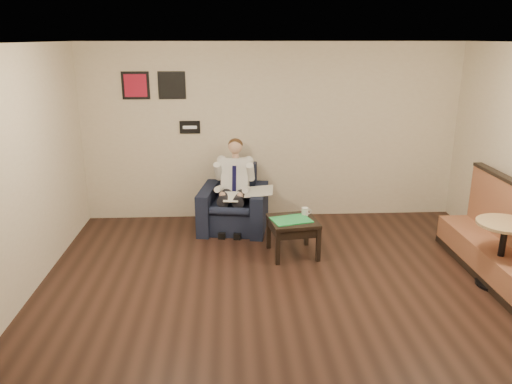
{
  "coord_description": "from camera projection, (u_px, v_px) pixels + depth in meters",
  "views": [
    {
      "loc": [
        -0.68,
        -4.86,
        2.86
      ],
      "look_at": [
        -0.35,
        1.2,
        0.97
      ],
      "focal_mm": 35.0,
      "sensor_mm": 36.0,
      "label": 1
    }
  ],
  "objects": [
    {
      "name": "ground",
      "position": [
        294.0,
        307.0,
        5.52
      ],
      "size": [
        6.0,
        6.0,
        0.0
      ],
      "primitive_type": "plane",
      "color": "black",
      "rests_on": "ground"
    },
    {
      "name": "wall_back",
      "position": [
        272.0,
        133.0,
        7.96
      ],
      "size": [
        6.0,
        0.02,
        2.8
      ],
      "primitive_type": "cube",
      "color": "beige",
      "rests_on": "ground"
    },
    {
      "name": "wall_front",
      "position": [
        385.0,
        376.0,
        2.24
      ],
      "size": [
        6.0,
        0.02,
        2.8
      ],
      "primitive_type": "cube",
      "color": "beige",
      "rests_on": "ground"
    },
    {
      "name": "ceiling",
      "position": [
        300.0,
        43.0,
        4.68
      ],
      "size": [
        6.0,
        6.0,
        0.02
      ],
      "primitive_type": "cube",
      "color": "white",
      "rests_on": "wall_back"
    },
    {
      "name": "seating_sign",
      "position": [
        190.0,
        127.0,
        7.85
      ],
      "size": [
        0.32,
        0.02,
        0.2
      ],
      "primitive_type": "cube",
      "color": "black",
      "rests_on": "wall_back"
    },
    {
      "name": "art_print_left",
      "position": [
        136.0,
        85.0,
        7.61
      ],
      "size": [
        0.42,
        0.03,
        0.42
      ],
      "primitive_type": "cube",
      "color": "#AE152F",
      "rests_on": "wall_back"
    },
    {
      "name": "art_print_right",
      "position": [
        172.0,
        85.0,
        7.64
      ],
      "size": [
        0.42,
        0.03,
        0.42
      ],
      "primitive_type": "cube",
      "color": "black",
      "rests_on": "wall_back"
    },
    {
      "name": "armchair",
      "position": [
        234.0,
        199.0,
        7.65
      ],
      "size": [
        1.14,
        1.14,
        0.96
      ],
      "primitive_type": "cube",
      "rotation": [
        0.0,
        0.0,
        -0.16
      ],
      "color": "black",
      "rests_on": "ground"
    },
    {
      "name": "seated_man",
      "position": [
        232.0,
        190.0,
        7.48
      ],
      "size": [
        0.77,
        1.03,
        1.31
      ],
      "primitive_type": null,
      "rotation": [
        0.0,
        0.0,
        -0.16
      ],
      "color": "silver",
      "rests_on": "armchair"
    },
    {
      "name": "lap_papers",
      "position": [
        231.0,
        197.0,
        7.4
      ],
      "size": [
        0.25,
        0.33,
        0.01
      ],
      "primitive_type": "cube",
      "rotation": [
        0.0,
        0.0,
        -0.09
      ],
      "color": "white",
      "rests_on": "seated_man"
    },
    {
      "name": "newspaper",
      "position": [
        259.0,
        191.0,
        7.46
      ],
      "size": [
        0.47,
        0.56,
        0.01
      ],
      "primitive_type": "cube",
      "rotation": [
        0.0,
        0.0,
        -0.11
      ],
      "color": "silver",
      "rests_on": "armchair"
    },
    {
      "name": "side_table",
      "position": [
        293.0,
        237.0,
        6.79
      ],
      "size": [
        0.7,
        0.7,
        0.51
      ],
      "primitive_type": "cube",
      "rotation": [
        0.0,
        0.0,
        0.14
      ],
      "color": "black",
      "rests_on": "ground"
    },
    {
      "name": "green_folder",
      "position": [
        291.0,
        220.0,
        6.68
      ],
      "size": [
        0.59,
        0.49,
        0.01
      ],
      "primitive_type": "cube",
      "rotation": [
        0.0,
        0.0,
        0.28
      ],
      "color": "green",
      "rests_on": "side_table"
    },
    {
      "name": "coffee_mug",
      "position": [
        305.0,
        212.0,
        6.86
      ],
      "size": [
        0.1,
        0.1,
        0.11
      ],
      "primitive_type": "cylinder",
      "rotation": [
        0.0,
        0.0,
        0.14
      ],
      "color": "white",
      "rests_on": "side_table"
    },
    {
      "name": "smartphone",
      "position": [
        294.0,
        214.0,
        6.89
      ],
      "size": [
        0.16,
        0.08,
        0.01
      ],
      "primitive_type": "cube",
      "rotation": [
        0.0,
        0.0,
        -0.04
      ],
      "color": "black",
      "rests_on": "side_table"
    },
    {
      "name": "banquette",
      "position": [
        499.0,
        232.0,
        6.09
      ],
      "size": [
        0.54,
        2.26,
        1.15
      ],
      "primitive_type": "cube",
      "color": "brown",
      "rests_on": "ground"
    },
    {
      "name": "cafe_table",
      "position": [
        501.0,
        255.0,
        5.88
      ],
      "size": [
        0.81,
        0.81,
        0.81
      ],
      "primitive_type": "cylinder",
      "rotation": [
        0.0,
        0.0,
        0.3
      ],
      "color": "tan",
      "rests_on": "ground"
    }
  ]
}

